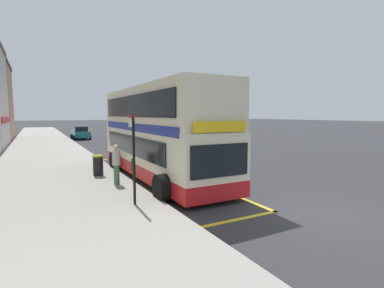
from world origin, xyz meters
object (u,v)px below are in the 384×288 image
at_px(double_decker_bus, 158,136).
at_px(bus_stop_sign, 133,153).
at_px(parked_car_maroon_across, 131,130).
at_px(litter_bin, 98,165).
at_px(pedestrian_waiting_near_sign, 116,163).
at_px(parked_car_teal_distant, 81,133).

relative_size(double_decker_bus, bus_stop_sign, 3.73).
height_order(parked_car_maroon_across, litter_bin, parked_car_maroon_across).
distance_m(bus_stop_sign, litter_bin, 5.37).
distance_m(double_decker_bus, bus_stop_sign, 4.85).
height_order(pedestrian_waiting_near_sign, litter_bin, pedestrian_waiting_near_sign).
bearing_deg(litter_bin, parked_car_teal_distant, 84.40).
distance_m(parked_car_teal_distant, litter_bin, 24.50).
relative_size(double_decker_bus, parked_car_teal_distant, 2.63).
height_order(double_decker_bus, parked_car_maroon_across, double_decker_bus).
distance_m(parked_car_maroon_across, litter_bin, 28.74).
xyz_separation_m(parked_car_teal_distant, litter_bin, (-2.39, -24.38, -0.15)).
bearing_deg(double_decker_bus, parked_car_teal_distant, 90.69).
bearing_deg(double_decker_bus, pedestrian_waiting_near_sign, -154.85).
height_order(double_decker_bus, parked_car_teal_distant, double_decker_bus).
bearing_deg(bus_stop_sign, litter_bin, 92.00).
bearing_deg(double_decker_bus, bus_stop_sign, -121.27).
bearing_deg(parked_car_teal_distant, pedestrian_waiting_near_sign, 88.04).
height_order(double_decker_bus, litter_bin, double_decker_bus).
xyz_separation_m(pedestrian_waiting_near_sign, litter_bin, (-0.36, 2.19, -0.42)).
xyz_separation_m(parked_car_maroon_across, pedestrian_waiting_near_sign, (-9.34, -29.24, 0.27)).
bearing_deg(pedestrian_waiting_near_sign, parked_car_maroon_across, 72.29).
xyz_separation_m(bus_stop_sign, parked_car_maroon_across, (9.52, 32.29, -1.05)).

